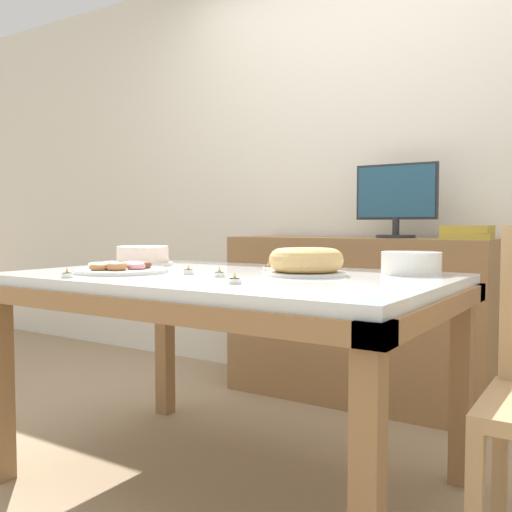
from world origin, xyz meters
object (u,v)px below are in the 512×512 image
Objects in this scene: pastry_platter at (121,269)px; tealight_near_front at (220,274)px; tealight_right_edge at (188,271)px; cake_chocolate_round at (143,256)px; plate_stack at (411,263)px; computer_monitor at (396,201)px; cake_golden_bundt at (306,262)px; tealight_near_cakes at (268,268)px; tealight_centre at (67,275)px; book_stack at (467,232)px; tealight_left_edge at (235,280)px.

tealight_near_front is at bearing 7.04° from pastry_platter.
cake_chocolate_round is at bearing 151.89° from tealight_right_edge.
computer_monitor is at bearing 112.75° from plate_stack.
tealight_near_cakes is (-0.21, 0.09, -0.04)m from cake_golden_bundt.
tealight_centre is (0.21, -0.57, -0.03)m from cake_chocolate_round.
tealight_near_front is 0.31m from tealight_near_cakes.
tealight_near_cakes is (0.42, 0.36, -0.00)m from pastry_platter.
tealight_near_cakes is (0.00, 0.31, 0.00)m from tealight_near_front.
computer_monitor is 1.50× the size of cake_golden_bundt.
cake_chocolate_round is 0.93× the size of cake_golden_bundt.
book_stack is 5.87× the size of tealight_left_edge.
computer_monitor reaches higher than cake_golden_bundt.
tealight_right_edge is (0.26, 0.08, -0.00)m from pastry_platter.
pastry_platter is 0.27m from tealight_right_edge.
cake_golden_bundt is at bearing 23.59° from pastry_platter.
computer_monitor is 10.60× the size of tealight_centre.
cake_chocolate_round is at bearing 151.66° from tealight_left_edge.
computer_monitor reaches higher than tealight_left_edge.
tealight_near_cakes is 0.33m from tealight_right_edge.
computer_monitor is at bearing 52.81° from cake_chocolate_round.
cake_chocolate_round reaches higher than plate_stack.
tealight_left_edge is at bearing -42.03° from tealight_near_front.
tealight_left_edge is (0.02, -1.45, -0.29)m from computer_monitor.
cake_golden_bundt reaches higher than tealight_right_edge.
book_stack is 5.87× the size of tealight_right_edge.
tealight_right_edge is at bearing -146.67° from plate_stack.
cake_chocolate_round is at bearing 122.14° from pastry_platter.
computer_monitor reaches higher than cake_chocolate_round.
cake_chocolate_round is 0.76× the size of pastry_platter.
tealight_left_edge is at bearing -103.04° from book_stack.
book_stack reaches higher than pastry_platter.
computer_monitor reaches higher than pastry_platter.
tealight_left_edge is 1.00× the size of tealight_right_edge.
book_stack is 0.84m from plate_stack.
tealight_right_edge is (0.47, -0.25, -0.03)m from cake_chocolate_round.
book_stack is at bearing 89.90° from plate_stack.
tealight_right_edge is at bearing 52.05° from tealight_centre.
cake_golden_bundt is 7.06× the size of tealight_right_edge.
computer_monitor is at bearing 66.96° from pastry_platter.
computer_monitor is 1.48m from tealight_left_edge.
tealight_centre and tealight_right_edge have the same top height.
tealight_left_edge is at bearing -95.88° from cake_golden_bundt.
tealight_near_cakes is at bearing 61.12° from tealight_right_edge.
tealight_near_front is (-0.21, -0.22, -0.04)m from cake_golden_bundt.
book_stack is at bearing 62.85° from tealight_near_cakes.
book_stack reaches higher than cake_chocolate_round.
tealight_left_edge is (0.79, -0.43, -0.03)m from cake_chocolate_round.
tealight_centre is at bearing -139.87° from cake_golden_bundt.
tealight_left_edge is at bearing -9.95° from pastry_platter.
cake_golden_bundt is at bearing 28.41° from tealight_right_edge.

